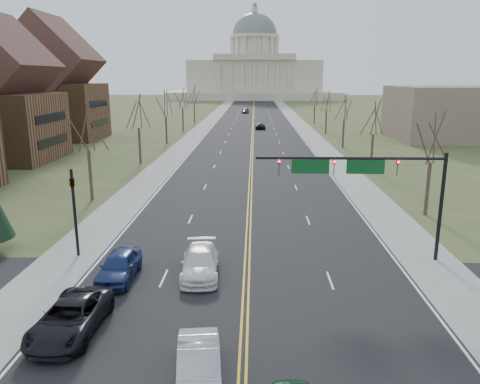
# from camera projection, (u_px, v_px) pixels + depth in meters

# --- Properties ---
(road) EXTENTS (20.00, 380.00, 0.01)m
(road) POSITION_uv_depth(u_px,v_px,m) (253.00, 122.00, 125.06)
(road) COLOR black
(road) RESTS_ON ground
(cross_road) EXTENTS (120.00, 14.00, 0.01)m
(cross_road) POSITION_uv_depth(u_px,v_px,m) (245.00, 312.00, 24.16)
(cross_road) COLOR black
(cross_road) RESTS_ON ground
(sidewalk_left) EXTENTS (4.00, 380.00, 0.03)m
(sidewalk_left) POSITION_uv_depth(u_px,v_px,m) (208.00, 122.00, 125.42)
(sidewalk_left) COLOR gray
(sidewalk_left) RESTS_ON ground
(sidewalk_right) EXTENTS (4.00, 380.00, 0.03)m
(sidewalk_right) POSITION_uv_depth(u_px,v_px,m) (298.00, 122.00, 124.69)
(sidewalk_right) COLOR gray
(sidewalk_right) RESTS_ON ground
(center_line) EXTENTS (0.42, 380.00, 0.01)m
(center_line) POSITION_uv_depth(u_px,v_px,m) (253.00, 122.00, 125.06)
(center_line) COLOR gold
(center_line) RESTS_ON road
(edge_line_left) EXTENTS (0.15, 380.00, 0.01)m
(edge_line_left) POSITION_uv_depth(u_px,v_px,m) (217.00, 122.00, 125.35)
(edge_line_left) COLOR silver
(edge_line_left) RESTS_ON road
(edge_line_right) EXTENTS (0.15, 380.00, 0.01)m
(edge_line_right) POSITION_uv_depth(u_px,v_px,m) (290.00, 122.00, 124.76)
(edge_line_right) COLOR silver
(edge_line_right) RESTS_ON road
(capitol) EXTENTS (90.00, 60.00, 50.00)m
(capitol) POSITION_uv_depth(u_px,v_px,m) (254.00, 72.00, 257.38)
(capitol) COLOR beige
(capitol) RESTS_ON ground
(signal_mast) EXTENTS (12.12, 0.44, 7.20)m
(signal_mast) POSITION_uv_depth(u_px,v_px,m) (364.00, 174.00, 29.82)
(signal_mast) COLOR black
(signal_mast) RESTS_ON ground
(signal_left) EXTENTS (0.32, 0.36, 6.00)m
(signal_left) POSITION_uv_depth(u_px,v_px,m) (74.00, 203.00, 30.89)
(signal_left) COLOR black
(signal_left) RESTS_ON ground
(tree_r_0) EXTENTS (3.74, 3.74, 8.50)m
(tree_r_0) POSITION_uv_depth(u_px,v_px,m) (432.00, 141.00, 39.58)
(tree_r_0) COLOR #362520
(tree_r_0) RESTS_ON ground
(tree_l_0) EXTENTS (3.96, 3.96, 9.00)m
(tree_l_0) POSITION_uv_depth(u_px,v_px,m) (87.00, 130.00, 44.31)
(tree_l_0) COLOR #362520
(tree_l_0) RESTS_ON ground
(tree_r_1) EXTENTS (3.74, 3.74, 8.50)m
(tree_r_1) POSITION_uv_depth(u_px,v_px,m) (374.00, 120.00, 58.98)
(tree_r_1) COLOR #362520
(tree_r_1) RESTS_ON ground
(tree_l_1) EXTENTS (3.96, 3.96, 9.00)m
(tree_l_1) POSITION_uv_depth(u_px,v_px,m) (138.00, 113.00, 63.71)
(tree_l_1) COLOR #362520
(tree_l_1) RESTS_ON ground
(tree_r_2) EXTENTS (3.74, 3.74, 8.50)m
(tree_r_2) POSITION_uv_depth(u_px,v_px,m) (345.00, 109.00, 78.38)
(tree_r_2) COLOR #362520
(tree_r_2) RESTS_ON ground
(tree_l_2) EXTENTS (3.96, 3.96, 9.00)m
(tree_l_2) POSITION_uv_depth(u_px,v_px,m) (165.00, 105.00, 83.11)
(tree_l_2) COLOR #362520
(tree_l_2) RESTS_ON ground
(tree_r_3) EXTENTS (3.74, 3.74, 8.50)m
(tree_r_3) POSITION_uv_depth(u_px,v_px,m) (327.00, 102.00, 97.79)
(tree_r_3) COLOR #362520
(tree_r_3) RESTS_ON ground
(tree_l_3) EXTENTS (3.96, 3.96, 9.00)m
(tree_l_3) POSITION_uv_depth(u_px,v_px,m) (182.00, 99.00, 102.52)
(tree_l_3) COLOR #362520
(tree_l_3) RESTS_ON ground
(tree_r_4) EXTENTS (3.74, 3.74, 8.50)m
(tree_r_4) POSITION_uv_depth(u_px,v_px,m) (315.00, 98.00, 117.19)
(tree_r_4) COLOR #362520
(tree_r_4) RESTS_ON ground
(tree_l_4) EXTENTS (3.96, 3.96, 9.00)m
(tree_l_4) POSITION_uv_depth(u_px,v_px,m) (194.00, 96.00, 121.92)
(tree_l_4) COLOR #362520
(tree_l_4) RESTS_ON ground
(bldg_left_far) EXTENTS (17.10, 14.28, 23.25)m
(bldg_left_far) POSITION_uv_depth(u_px,v_px,m) (53.00, 89.00, 88.99)
(bldg_left_far) COLOR brown
(bldg_left_far) RESTS_ON ground
(bldg_right_mass) EXTENTS (25.00, 20.00, 10.00)m
(bldg_right_mass) POSITION_uv_depth(u_px,v_px,m) (461.00, 113.00, 89.65)
(bldg_right_mass) COLOR #725D51
(bldg_right_mass) RESTS_ON ground
(car_sb_inner_lead) EXTENTS (2.26, 4.96, 1.58)m
(car_sb_inner_lead) POSITION_uv_depth(u_px,v_px,m) (199.00, 367.00, 18.29)
(car_sb_inner_lead) COLOR #A5A9AD
(car_sb_inner_lead) RESTS_ON road
(car_sb_outer_lead) EXTENTS (2.78, 5.79, 1.59)m
(car_sb_outer_lead) POSITION_uv_depth(u_px,v_px,m) (70.00, 318.00, 21.98)
(car_sb_outer_lead) COLOR black
(car_sb_outer_lead) RESTS_ON road
(car_sb_inner_second) EXTENTS (2.59, 5.58, 1.58)m
(car_sb_inner_second) POSITION_uv_depth(u_px,v_px,m) (200.00, 263.00, 28.48)
(car_sb_inner_second) COLOR white
(car_sb_inner_second) RESTS_ON road
(car_sb_outer_second) EXTENTS (1.97, 4.88, 1.66)m
(car_sb_outer_second) POSITION_uv_depth(u_px,v_px,m) (119.00, 266.00, 27.91)
(car_sb_outer_second) COLOR navy
(car_sb_outer_second) RESTS_ON road
(car_far_nb) EXTENTS (2.27, 4.85, 1.34)m
(car_far_nb) POSITION_uv_depth(u_px,v_px,m) (260.00, 126.00, 108.08)
(car_far_nb) COLOR black
(car_far_nb) RESTS_ON road
(car_far_sb) EXTENTS (2.57, 5.10, 1.67)m
(car_far_sb) POSITION_uv_depth(u_px,v_px,m) (246.00, 111.00, 154.59)
(car_far_sb) COLOR #414247
(car_far_sb) RESTS_ON road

